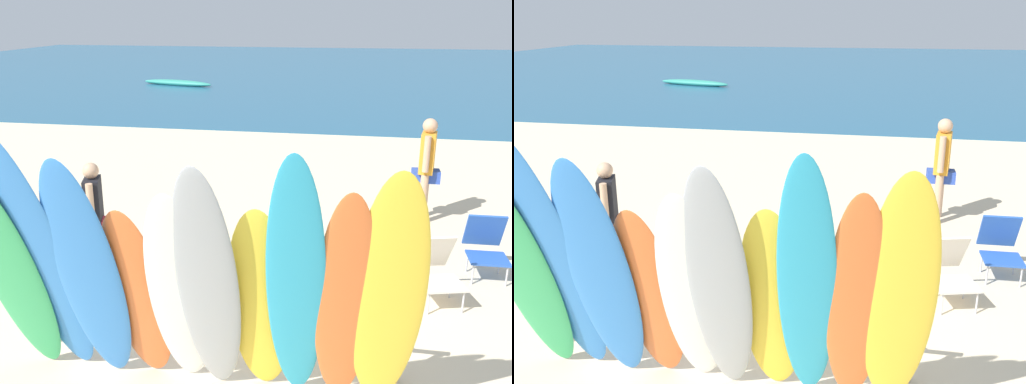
# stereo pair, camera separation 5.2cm
# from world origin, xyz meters

# --- Properties ---
(ground) EXTENTS (60.00, 60.00, 0.00)m
(ground) POSITION_xyz_m (0.00, 14.00, 0.00)
(ground) COLOR beige
(ocean_water) EXTENTS (60.00, 40.00, 0.02)m
(ocean_water) POSITION_xyz_m (0.00, 31.33, 0.01)
(ocean_water) COLOR #235B7F
(ocean_water) RESTS_ON ground
(surfboard_rack) EXTENTS (3.68, 0.07, 0.78)m
(surfboard_rack) POSITION_xyz_m (0.00, 0.00, 0.62)
(surfboard_rack) COLOR brown
(surfboard_rack) RESTS_ON ground
(surfboard_green_0) EXTENTS (0.55, 0.97, 2.31)m
(surfboard_green_0) POSITION_xyz_m (-1.61, -0.75, 1.16)
(surfboard_green_0) COLOR #38B266
(surfboard_green_0) RESTS_ON ground
(surfboard_blue_1) EXTENTS (0.63, 1.10, 2.62)m
(surfboard_blue_1) POSITION_xyz_m (-1.32, -0.76, 1.31)
(surfboard_blue_1) COLOR #337AD1
(surfboard_blue_1) RESTS_ON ground
(surfboard_blue_2) EXTENTS (0.59, 0.91, 2.39)m
(surfboard_blue_2) POSITION_xyz_m (-0.89, -0.73, 1.19)
(surfboard_blue_2) COLOR #337AD1
(surfboard_blue_2) RESTS_ON ground
(surfboard_orange_3) EXTENTS (0.55, 0.72, 1.92)m
(surfboard_orange_3) POSITION_xyz_m (-0.53, -0.58, 0.96)
(surfboard_orange_3) COLOR orange
(surfboard_orange_3) RESTS_ON ground
(surfboard_white_4) EXTENTS (0.62, 0.91, 2.13)m
(surfboard_white_4) POSITION_xyz_m (-0.11, -0.65, 1.07)
(surfboard_white_4) COLOR white
(surfboard_white_4) RESTS_ON ground
(surfboard_grey_5) EXTENTS (0.54, 0.90, 2.38)m
(surfboard_grey_5) POSITION_xyz_m (0.16, -0.72, 1.19)
(surfboard_grey_5) COLOR #999EA3
(surfboard_grey_5) RESTS_ON ground
(surfboard_yellow_6) EXTENTS (0.58, 0.67, 1.98)m
(surfboard_yellow_6) POSITION_xyz_m (0.58, -0.55, 0.99)
(surfboard_yellow_6) COLOR yellow
(surfboard_yellow_6) RESTS_ON ground
(surfboard_teal_7) EXTENTS (0.52, 1.08, 2.54)m
(surfboard_teal_7) POSITION_xyz_m (0.90, -0.78, 1.27)
(surfboard_teal_7) COLOR #289EC6
(surfboard_teal_7) RESTS_ON ground
(surfboard_orange_8) EXTENTS (0.55, 0.91, 2.24)m
(surfboard_orange_8) POSITION_xyz_m (1.28, -0.70, 1.12)
(surfboard_orange_8) COLOR orange
(surfboard_orange_8) RESTS_ON ground
(surfboard_yellow_9) EXTENTS (0.61, 0.93, 2.42)m
(surfboard_yellow_9) POSITION_xyz_m (1.62, -0.71, 1.21)
(surfboard_yellow_9) COLOR yellow
(surfboard_yellow_9) RESTS_ON ground
(beachgoer_midbeach) EXTENTS (0.45, 0.65, 1.74)m
(beachgoer_midbeach) POSITION_xyz_m (2.44, 4.64, 1.00)
(beachgoer_midbeach) COLOR tan
(beachgoer_midbeach) RESTS_ON ground
(beachgoer_strolling) EXTENTS (0.40, 0.56, 1.54)m
(beachgoer_strolling) POSITION_xyz_m (-2.07, 1.72, 0.89)
(beachgoer_strolling) COLOR tan
(beachgoer_strolling) RESTS_ON ground
(beach_chair_red) EXTENTS (0.52, 0.71, 0.81)m
(beach_chair_red) POSITION_xyz_m (3.07, 2.64, 0.43)
(beach_chair_red) COLOR #B7B7BC
(beach_chair_red) RESTS_ON ground
(beach_chair_blue) EXTENTS (0.68, 0.83, 0.80)m
(beach_chair_blue) POSITION_xyz_m (2.33, 1.78, 0.42)
(beach_chair_blue) COLOR #B7B7BC
(beach_chair_blue) RESTS_ON ground
(distant_boat) EXTENTS (3.69, 1.43, 0.29)m
(distant_boat) POSITION_xyz_m (-7.35, 21.26, 0.13)
(distant_boat) COLOR teal
(distant_boat) RESTS_ON ground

